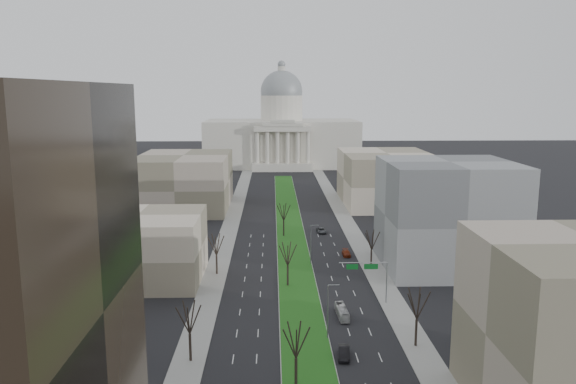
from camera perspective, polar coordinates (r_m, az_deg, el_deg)
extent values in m
plane|color=black|center=(154.43, 0.30, -4.51)|extent=(600.00, 600.00, 0.00)
cube|color=#999993|center=(153.45, 0.32, -4.58)|extent=(8.00, 222.00, 0.15)
cube|color=#1B5416|center=(153.42, 0.32, -4.54)|extent=(7.70, 221.70, 0.06)
cube|color=gray|center=(130.90, -7.07, -7.28)|extent=(5.00, 330.00, 0.15)
cube|color=gray|center=(132.24, 8.33, -7.13)|extent=(5.00, 330.00, 0.15)
cube|color=beige|center=(300.56, -0.65, 5.01)|extent=(80.00, 40.00, 24.00)
cube|color=beige|center=(278.82, -0.57, 2.53)|extent=(30.00, 6.00, 4.00)
cube|color=beige|center=(276.93, -0.57, 6.43)|extent=(28.00, 5.00, 2.50)
cube|color=beige|center=(276.80, -0.57, 6.85)|extent=(20.00, 5.00, 1.80)
cube|color=beige|center=(276.71, -0.57, 7.18)|extent=(12.00, 5.00, 1.60)
cylinder|color=beige|center=(299.47, -0.66, 8.44)|extent=(22.00, 22.00, 14.00)
sphere|color=gray|center=(299.32, -0.66, 10.16)|extent=(22.00, 22.00, 22.00)
cylinder|color=beige|center=(299.52, -0.66, 12.27)|extent=(4.00, 4.00, 4.00)
sphere|color=gray|center=(299.64, -0.67, 12.84)|extent=(4.00, 4.00, 4.00)
cylinder|color=beige|center=(277.72, -3.16, 4.56)|extent=(2.00, 2.00, 16.00)
cylinder|color=beige|center=(277.63, -2.12, 4.57)|extent=(2.00, 2.00, 16.00)
cylinder|color=beige|center=(277.63, -1.09, 4.58)|extent=(2.00, 2.00, 16.00)
cylinder|color=beige|center=(277.72, -0.05, 4.58)|extent=(2.00, 2.00, 16.00)
cylinder|color=beige|center=(277.90, 0.98, 4.58)|extent=(2.00, 2.00, 16.00)
cylinder|color=beige|center=(278.17, 2.01, 4.58)|extent=(2.00, 2.00, 16.00)
cube|color=gray|center=(122.00, -14.88, -5.47)|extent=(26.00, 22.00, 14.00)
cube|color=slate|center=(130.28, 15.87, -2.26)|extent=(28.00, 26.00, 24.00)
cube|color=gray|center=(194.01, -10.48, 1.07)|extent=(30.00, 40.00, 18.00)
cube|color=gray|center=(200.65, 9.92, 1.39)|extent=(30.00, 40.00, 18.00)
cylinder|color=black|center=(86.58, -9.90, -15.31)|extent=(0.40, 0.40, 4.32)
cylinder|color=black|center=(123.62, -7.25, -7.35)|extent=(0.40, 0.40, 4.22)
cylinder|color=black|center=(92.04, 12.88, -13.79)|extent=(0.40, 0.40, 4.42)
cylinder|color=black|center=(128.79, 8.45, -6.70)|extent=(0.40, 0.40, 4.03)
cylinder|color=black|center=(78.64, 0.81, -17.93)|extent=(0.40, 0.40, 4.32)
cylinder|color=black|center=(115.44, -0.03, -8.53)|extent=(0.40, 0.40, 4.32)
cylinder|color=black|center=(153.85, -0.44, -3.74)|extent=(0.40, 0.40, 4.32)
cylinder|color=gray|center=(91.58, 4.06, -12.11)|extent=(0.20, 0.20, 9.00)
cylinder|color=gray|center=(90.02, 4.68, -9.39)|extent=(1.80, 0.12, 0.12)
cylinder|color=gray|center=(129.34, 2.32, -5.38)|extent=(0.20, 0.20, 9.00)
cylinder|color=gray|center=(128.24, 2.74, -3.40)|extent=(1.80, 0.12, 0.12)
cylinder|color=gray|center=(107.46, 9.99, -9.09)|extent=(0.24, 0.24, 8.00)
cylinder|color=gray|center=(105.41, 7.65, -7.12)|extent=(9.00, 0.18, 0.18)
cube|color=#0C591E|center=(105.98, 8.44, -7.50)|extent=(2.60, 0.08, 1.00)
cube|color=#0C591E|center=(105.43, 6.55, -7.55)|extent=(2.20, 0.08, 1.00)
imported|color=black|center=(87.52, 5.71, -15.91)|extent=(2.20, 4.95, 1.58)
imported|color=maroon|center=(137.08, 5.95, -6.19)|extent=(1.91, 4.59, 1.33)
imported|color=#45484C|center=(158.17, 3.41, -3.92)|extent=(2.68, 5.06, 1.35)
imported|color=silver|center=(101.42, 5.51, -12.02)|extent=(1.94, 6.89, 1.90)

